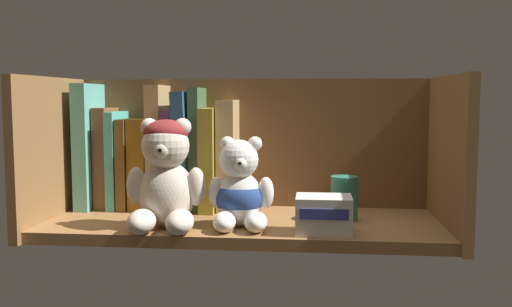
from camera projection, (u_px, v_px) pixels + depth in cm
name	position (u px, v px, depth cm)	size (l,w,h in cm)	color
shelf_board	(243.00, 225.00, 100.65)	(68.48, 26.62, 2.00)	olive
shelf_back_panel	(252.00, 148.00, 113.20)	(70.88, 1.20, 27.24)	brown
shelf_side_panel_left	(52.00, 153.00, 103.05)	(1.60, 29.02, 27.24)	olive
shelf_side_panel_right	(448.00, 157.00, 95.81)	(1.60, 29.02, 27.24)	olive
book_0	(93.00, 145.00, 112.80)	(2.83, 14.64, 24.24)	#60B5AB
book_1	(108.00, 157.00, 112.72)	(2.64, 10.31, 19.61)	brown
book_2	(120.00, 159.00, 112.50)	(1.71, 12.82, 18.85)	#54BCB0
book_3	(130.00, 163.00, 112.36)	(1.86, 12.46, 17.46)	brown
book_4	(144.00, 163.00, 112.06)	(3.38, 11.74, 17.46)	#996619
book_5	(160.00, 147.00, 111.41)	(2.78, 12.03, 23.94)	tan
book_6	(174.00, 159.00, 111.36)	(2.17, 12.87, 19.12)	#663C7A
book_7	(187.00, 150.00, 110.92)	(2.43, 14.18, 22.67)	#2B557B
book_8	(199.00, 148.00, 110.63)	(1.93, 11.47, 23.45)	#40633F
book_9	(212.00, 158.00, 110.55)	(2.80, 14.81, 19.59)	olive
book_10	(229.00, 155.00, 110.13)	(3.30, 11.63, 21.14)	tan
teddy_bear_larger	(166.00, 176.00, 93.36)	(13.32, 13.56, 18.21)	beige
teddy_bear_smaller	(241.00, 192.00, 94.50)	(11.12, 11.69, 15.15)	white
pillar_candle	(344.00, 198.00, 99.88)	(4.82, 4.82, 7.80)	#2D7A66
small_product_box	(324.00, 215.00, 90.33)	(8.85, 7.11, 5.96)	silver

